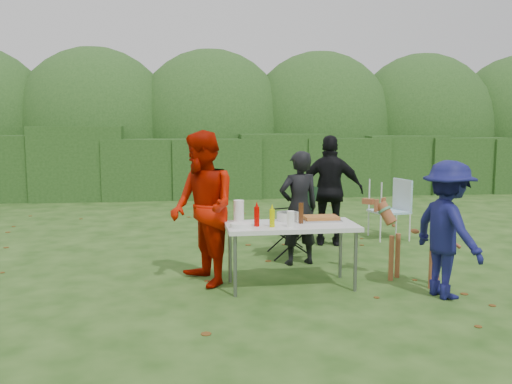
{
  "coord_description": "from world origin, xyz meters",
  "views": [
    {
      "loc": [
        -1.02,
        -6.01,
        1.88
      ],
      "look_at": [
        0.01,
        0.9,
        1.0
      ],
      "focal_mm": 38.0,
      "sensor_mm": 36.0,
      "label": 1
    }
  ],
  "objects": [
    {
      "name": "focaccia_bread",
      "position": [
        0.67,
        0.14,
        0.78
      ],
      "size": [
        0.4,
        0.26,
        0.04
      ],
      "primitive_type": "cube",
      "color": "#B0672C",
      "rests_on": "food_tray"
    },
    {
      "name": "pasta_bowl",
      "position": [
        0.28,
        0.2,
        0.79
      ],
      "size": [
        0.26,
        0.26,
        0.1
      ],
      "primitive_type": "cylinder",
      "color": "silver",
      "rests_on": "folding_table"
    },
    {
      "name": "ground",
      "position": [
        0.0,
        0.0,
        0.0
      ],
      "size": [
        80.0,
        80.0,
        0.0
      ],
      "primitive_type": "plane",
      "color": "#1E4211"
    },
    {
      "name": "ketchup_bottle",
      "position": [
        -0.13,
        -0.1,
        0.85
      ],
      "size": [
        0.06,
        0.06,
        0.22
      ],
      "primitive_type": "cylinder",
      "color": "#B90400",
      "rests_on": "folding_table"
    },
    {
      "name": "person_black_puffy",
      "position": [
        1.34,
        2.04,
        0.85
      ],
      "size": [
        1.08,
        0.68,
        1.71
      ],
      "primitive_type": "imported",
      "rotation": [
        0.0,
        0.0,
        2.86
      ],
      "color": "black",
      "rests_on": "ground"
    },
    {
      "name": "beer_bottle",
      "position": [
        0.4,
        -0.0,
        0.86
      ],
      "size": [
        0.06,
        0.06,
        0.24
      ],
      "primitive_type": "cylinder",
      "color": "#47230F",
      "rests_on": "folding_table"
    },
    {
      "name": "plate_stack",
      "position": [
        -0.32,
        -0.15,
        0.77
      ],
      "size": [
        0.24,
        0.24,
        0.05
      ],
      "primitive_type": "cylinder",
      "color": "white",
      "rests_on": "folding_table"
    },
    {
      "name": "camping_chair",
      "position": [
        0.58,
        1.51,
        0.51
      ],
      "size": [
        0.81,
        0.81,
        1.01
      ],
      "primitive_type": null,
      "rotation": [
        0.0,
        0.0,
        3.48
      ],
      "color": "#18361D",
      "rests_on": "ground"
    },
    {
      "name": "folding_table",
      "position": [
        0.28,
        -0.02,
        0.69
      ],
      "size": [
        1.5,
        0.7,
        0.74
      ],
      "color": "silver",
      "rests_on": "ground"
    },
    {
      "name": "food_tray",
      "position": [
        0.67,
        0.14,
        0.75
      ],
      "size": [
        0.45,
        0.3,
        0.02
      ],
      "primitive_type": "cube",
      "color": "#B7B7BA",
      "rests_on": "folding_table"
    },
    {
      "name": "hedge_row",
      "position": [
        0.0,
        8.0,
        0.85
      ],
      "size": [
        22.0,
        1.4,
        1.7
      ],
      "primitive_type": "cube",
      "color": "#23471C",
      "rests_on": "ground"
    },
    {
      "name": "person_cook",
      "position": [
        0.59,
        0.96,
        0.76
      ],
      "size": [
        0.61,
        0.46,
        1.53
      ],
      "primitive_type": "imported",
      "rotation": [
        0.0,
        0.0,
        3.33
      ],
      "color": "black",
      "rests_on": "ground"
    },
    {
      "name": "shrub_backdrop",
      "position": [
        0.0,
        9.6,
        1.6
      ],
      "size": [
        20.0,
        2.6,
        3.2
      ],
      "primitive_type": "ellipsoid",
      "color": "#3D6628",
      "rests_on": "ground"
    },
    {
      "name": "child",
      "position": [
        1.88,
        -0.62,
        0.75
      ],
      "size": [
        0.75,
        1.06,
        1.49
      ],
      "primitive_type": "imported",
      "rotation": [
        0.0,
        0.0,
        1.78
      ],
      "color": "#121550",
      "rests_on": "ground"
    },
    {
      "name": "mustard_bottle",
      "position": [
        0.03,
        -0.16,
        0.84
      ],
      "size": [
        0.06,
        0.06,
        0.2
      ],
      "primitive_type": "cylinder",
      "color": "#BAC700",
      "rests_on": "folding_table"
    },
    {
      "name": "lawn_chair",
      "position": [
        2.44,
        2.36,
        0.49
      ],
      "size": [
        0.68,
        0.68,
        0.99
      ],
      "primitive_type": null,
      "rotation": [
        0.0,
        0.0,
        3.33
      ],
      "color": "#4CA3CA",
      "rests_on": "ground"
    },
    {
      "name": "cup_stack",
      "position": [
        0.24,
        -0.2,
        0.83
      ],
      "size": [
        0.08,
        0.08,
        0.18
      ],
      "primitive_type": "cylinder",
      "color": "white",
      "rests_on": "folding_table"
    },
    {
      "name": "paper_towel_roll",
      "position": [
        -0.3,
        0.18,
        0.87
      ],
      "size": [
        0.12,
        0.12,
        0.26
      ],
      "primitive_type": "cylinder",
      "color": "white",
      "rests_on": "folding_table"
    },
    {
      "name": "dog",
      "position": [
        1.76,
        -0.08,
        0.47
      ],
      "size": [
        0.96,
        1.01,
        0.95
      ],
      "primitive_type": null,
      "rotation": [
        0.0,
        0.0,
        2.3
      ],
      "color": "#95522F",
      "rests_on": "ground"
    },
    {
      "name": "person_red_jacket",
      "position": [
        -0.72,
        0.23,
        0.91
      ],
      "size": [
        0.95,
        1.06,
        1.81
      ],
      "primitive_type": "imported",
      "rotation": [
        0.0,
        0.0,
        -1.21
      ],
      "color": "#B21100",
      "rests_on": "ground"
    }
  ]
}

